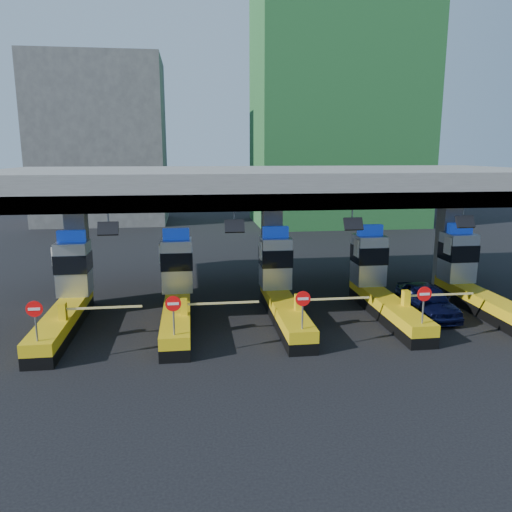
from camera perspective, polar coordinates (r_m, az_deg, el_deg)
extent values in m
plane|color=black|center=(24.58, 2.88, -6.86)|extent=(120.00, 120.00, 0.00)
cube|color=slate|center=(26.30, 1.84, 8.28)|extent=(28.00, 12.00, 1.50)
cube|color=#4C4C49|center=(20.75, 4.39, 6.23)|extent=(28.00, 0.60, 0.70)
cube|color=slate|center=(27.02, -19.64, 0.21)|extent=(1.00, 1.00, 5.50)
cube|color=slate|center=(26.74, 1.79, 0.78)|extent=(1.00, 1.00, 5.50)
cube|color=slate|center=(30.01, 21.00, 1.20)|extent=(1.00, 1.00, 5.50)
cylinder|color=slate|center=(20.63, -16.53, 4.07)|extent=(0.06, 0.06, 0.50)
cube|color=black|center=(20.48, -16.56, 3.02)|extent=(0.80, 0.38, 0.54)
cylinder|color=slate|center=(20.45, -2.53, 4.48)|extent=(0.06, 0.06, 0.50)
cube|color=black|center=(20.30, -2.47, 3.43)|extent=(0.80, 0.38, 0.54)
cylinder|color=slate|center=(21.46, 10.94, 4.62)|extent=(0.06, 0.06, 0.50)
cube|color=black|center=(21.32, 11.07, 3.62)|extent=(0.80, 0.38, 0.54)
cylinder|color=slate|center=(23.52, 22.61, 4.54)|extent=(0.06, 0.06, 0.50)
cube|color=black|center=(23.39, 22.79, 3.63)|extent=(0.80, 0.38, 0.54)
cube|color=black|center=(23.88, -21.19, -7.59)|extent=(1.20, 8.00, 0.50)
cube|color=#E5B70C|center=(23.73, -21.28, -6.45)|extent=(1.20, 8.00, 0.50)
cube|color=#9EA3A8|center=(25.96, -20.11, -1.29)|extent=(1.50, 1.50, 2.60)
cube|color=black|center=(25.88, -20.16, -0.65)|extent=(1.56, 1.56, 0.90)
cube|color=#0C2DBF|center=(25.67, -20.35, 2.15)|extent=(1.30, 0.35, 0.55)
cube|color=white|center=(25.73, -22.09, 0.04)|extent=(0.06, 0.70, 0.90)
cylinder|color=slate|center=(20.16, -23.85, -7.15)|extent=(0.07, 0.07, 1.30)
cylinder|color=red|center=(19.95, -24.01, -5.55)|extent=(0.60, 0.04, 0.60)
cube|color=white|center=(19.93, -24.03, -5.57)|extent=(0.42, 0.02, 0.10)
cube|color=#E5B70C|center=(22.36, -21.23, -5.93)|extent=(0.30, 0.35, 0.70)
cube|color=white|center=(21.99, -17.05, -5.66)|extent=(3.20, 0.08, 0.08)
cube|color=black|center=(23.19, -9.00, -7.49)|extent=(1.20, 8.00, 0.50)
cube|color=#E5B70C|center=(23.03, -9.04, -6.32)|extent=(1.20, 8.00, 0.50)
cube|color=#9EA3A8|center=(25.33, -9.01, -1.02)|extent=(1.50, 1.50, 2.60)
cube|color=black|center=(25.25, -9.03, -0.37)|extent=(1.56, 1.56, 0.90)
cube|color=#0C2DBF|center=(25.03, -9.12, 2.51)|extent=(1.30, 0.35, 0.55)
cube|color=white|center=(24.93, -10.91, 0.35)|extent=(0.06, 0.70, 0.90)
cylinder|color=slate|center=(19.34, -9.38, -7.06)|extent=(0.07, 0.07, 1.30)
cylinder|color=red|center=(19.12, -9.44, -5.39)|extent=(0.60, 0.04, 0.60)
cube|color=white|center=(19.10, -9.45, -5.41)|extent=(0.42, 0.02, 0.10)
cube|color=#E5B70C|center=(21.70, -8.24, -5.76)|extent=(0.30, 0.35, 0.70)
cube|color=white|center=(21.70, -3.87, -5.38)|extent=(3.20, 0.08, 0.08)
cube|color=black|center=(23.57, 3.33, -7.04)|extent=(1.20, 8.00, 0.50)
cube|color=#E5B70C|center=(23.41, 3.34, -5.89)|extent=(1.20, 8.00, 0.50)
cube|color=#9EA3A8|center=(25.68, 2.21, -0.71)|extent=(1.50, 1.50, 2.60)
cube|color=black|center=(25.59, 2.23, -0.07)|extent=(1.56, 1.56, 0.90)
cube|color=#0C2DBF|center=(25.38, 2.24, 2.77)|extent=(1.30, 0.35, 0.55)
cube|color=white|center=(25.12, 0.54, 0.65)|extent=(0.06, 0.70, 0.90)
cylinder|color=slate|center=(19.79, 5.34, -6.51)|extent=(0.07, 0.07, 1.30)
cylinder|color=red|center=(19.58, 5.39, -4.87)|extent=(0.60, 0.04, 0.60)
cube|color=white|center=(19.56, 5.41, -4.89)|extent=(0.42, 0.02, 0.10)
cube|color=#E5B70C|center=(22.18, 4.84, -5.29)|extent=(0.30, 0.35, 0.70)
cube|color=white|center=(22.55, 8.95, -4.84)|extent=(3.20, 0.08, 0.08)
cube|color=black|center=(24.96, 14.75, -6.34)|extent=(1.20, 8.00, 0.50)
cube|color=#E5B70C|center=(24.82, 14.81, -5.24)|extent=(1.20, 8.00, 0.50)
cube|color=#9EA3A8|center=(26.96, 12.75, -0.40)|extent=(1.50, 1.50, 2.60)
cube|color=black|center=(26.88, 12.79, 0.22)|extent=(1.56, 1.56, 0.90)
cube|color=#0C2DBF|center=(26.68, 12.90, 2.92)|extent=(1.30, 0.35, 0.55)
cube|color=white|center=(26.28, 11.40, 0.91)|extent=(0.06, 0.70, 0.90)
cylinder|color=slate|center=(21.43, 18.56, -5.66)|extent=(0.07, 0.07, 1.30)
cylinder|color=red|center=(21.24, 18.70, -4.13)|extent=(0.60, 0.04, 0.60)
cube|color=white|center=(21.21, 18.73, -4.15)|extent=(0.42, 0.02, 0.10)
cube|color=#E5B70C|center=(23.73, 16.76, -4.62)|extent=(0.30, 0.35, 0.70)
cube|color=white|center=(24.42, 20.31, -4.16)|extent=(3.20, 0.08, 0.08)
cube|color=black|center=(27.22, 24.59, -5.53)|extent=(1.20, 8.00, 0.50)
cube|color=#E5B70C|center=(27.08, 24.68, -4.52)|extent=(1.20, 8.00, 0.50)
cube|color=#9EA3A8|center=(29.06, 22.04, -0.11)|extent=(1.50, 1.50, 2.60)
cube|color=black|center=(28.99, 22.11, 0.47)|extent=(1.56, 1.56, 0.90)
cube|color=#0C2DBF|center=(28.80, 22.28, 2.97)|extent=(1.30, 0.35, 0.55)
cube|color=white|center=(28.29, 21.04, 1.11)|extent=(0.06, 0.70, 0.90)
cube|color=#E5B70C|center=(26.16, 26.82, -3.90)|extent=(0.30, 0.35, 0.70)
cube|color=#1E5926|center=(57.60, 9.38, 17.73)|extent=(18.00, 12.00, 28.00)
cube|color=#4C4C49|center=(59.72, -17.31, 12.33)|extent=(14.00, 10.00, 18.00)
imported|color=black|center=(25.84, 18.94, -4.76)|extent=(1.87, 4.57, 1.55)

